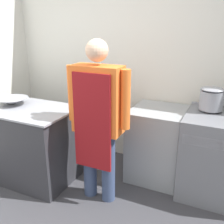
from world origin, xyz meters
TOP-DOWN VIEW (x-y plane):
  - wall_back at (0.00, 1.80)m, footprint 8.00×0.05m
  - prep_counter at (-0.97, 0.78)m, footprint 1.32×0.72m
  - stove at (1.23, 1.37)m, footprint 0.81×0.70m
  - fridge_unit at (0.50, 1.43)m, footprint 0.60×0.64m
  - person_cook at (0.07, 0.77)m, footprint 0.67×0.24m
  - mixing_bowl at (-1.09, 0.82)m, footprint 0.37×0.37m
  - small_bowl at (-1.22, 0.89)m, footprint 0.24×0.24m
  - stock_pot at (1.05, 1.50)m, footprint 0.25×0.25m

SIDE VIEW (x-z plane):
  - fridge_unit at x=0.50m, z-range 0.00..0.86m
  - prep_counter at x=-0.97m, z-range 0.00..0.88m
  - stove at x=1.23m, z-range -0.01..0.91m
  - small_bowl at x=-1.22m, z-range 0.88..0.94m
  - mixing_bowl at x=-1.09m, z-range 0.88..0.96m
  - person_cook at x=0.07m, z-range 0.12..1.78m
  - stock_pot at x=1.05m, z-range 0.92..1.16m
  - wall_back at x=0.00m, z-range 0.00..2.70m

